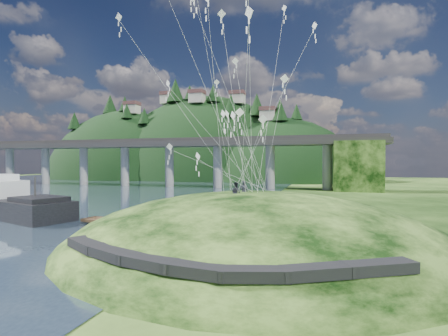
# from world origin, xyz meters

# --- Properties ---
(ground) EXTENTS (320.00, 320.00, 0.00)m
(ground) POSITION_xyz_m (0.00, 0.00, 0.00)
(ground) COLOR black
(ground) RESTS_ON ground
(grass_hill) EXTENTS (36.00, 32.00, 13.00)m
(grass_hill) POSITION_xyz_m (8.00, 2.00, -1.50)
(grass_hill) COLOR black
(grass_hill) RESTS_ON ground
(footpath) EXTENTS (22.29, 5.84, 0.83)m
(footpath) POSITION_xyz_m (7.46, -9.74, 2.08)
(footpath) COLOR black
(footpath) RESTS_ON ground
(bridge) EXTENTS (160.00, 11.00, 15.00)m
(bridge) POSITION_xyz_m (-26.46, 70.07, 9.70)
(bridge) COLOR #2D2B2B
(bridge) RESTS_ON ground
(far_ridge) EXTENTS (153.00, 70.00, 94.50)m
(far_ridge) POSITION_xyz_m (-43.58, 122.17, -7.44)
(far_ridge) COLOR black
(far_ridge) RESTS_ON ground
(work_barge) EXTENTS (22.69, 12.24, 7.67)m
(work_barge) POSITION_xyz_m (-28.16, 10.22, 1.92)
(work_barge) COLOR black
(work_barge) RESTS_ON ground
(wooden_dock) EXTENTS (15.18, 4.41, 1.07)m
(wooden_dock) POSITION_xyz_m (-7.22, 7.99, 0.47)
(wooden_dock) COLOR #3C2818
(wooden_dock) RESTS_ON ground
(kite_flyers) EXTENTS (1.35, 2.09, 1.94)m
(kite_flyers) POSITION_xyz_m (6.68, 1.36, 5.91)
(kite_flyers) COLOR #242430
(kite_flyers) RESTS_ON ground
(kite_swarm) EXTENTS (15.92, 15.54, 20.09)m
(kite_swarm) POSITION_xyz_m (4.87, 2.59, 16.84)
(kite_swarm) COLOR white
(kite_swarm) RESTS_ON ground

